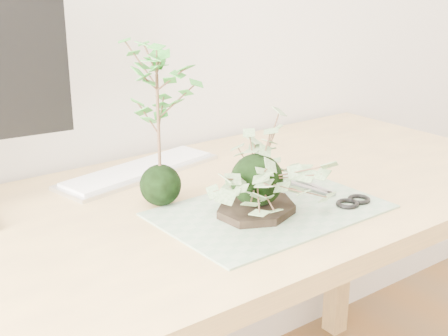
% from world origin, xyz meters
% --- Properties ---
extents(desk, '(1.60, 0.70, 0.74)m').
position_xyz_m(desk, '(0.02, 1.23, 0.65)').
color(desk, tan).
rests_on(desk, ground_plane).
extents(cutting_mat, '(0.43, 0.29, 0.00)m').
position_xyz_m(cutting_mat, '(0.09, 1.11, 0.74)').
color(cutting_mat, gray).
rests_on(cutting_mat, desk).
extents(stone_dish, '(0.23, 0.23, 0.01)m').
position_xyz_m(stone_dish, '(0.06, 1.12, 0.75)').
color(stone_dish, black).
rests_on(stone_dish, cutting_mat).
extents(ivy_kokedama, '(0.32, 0.32, 0.20)m').
position_xyz_m(ivy_kokedama, '(0.06, 1.12, 0.86)').
color(ivy_kokedama, black).
rests_on(ivy_kokedama, stone_dish).
extents(maple_kokedama, '(0.19, 0.19, 0.34)m').
position_xyz_m(maple_kokedama, '(-0.06, 1.27, 0.98)').
color(maple_kokedama, black).
rests_on(maple_kokedama, desk).
extents(keyboard, '(0.41, 0.19, 0.02)m').
position_xyz_m(keyboard, '(0.00, 1.46, 0.75)').
color(keyboard, silver).
rests_on(keyboard, desk).
extents(scissors, '(0.08, 0.19, 0.01)m').
position_xyz_m(scissors, '(0.24, 1.06, 0.75)').
color(scissors, gray).
rests_on(scissors, cutting_mat).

